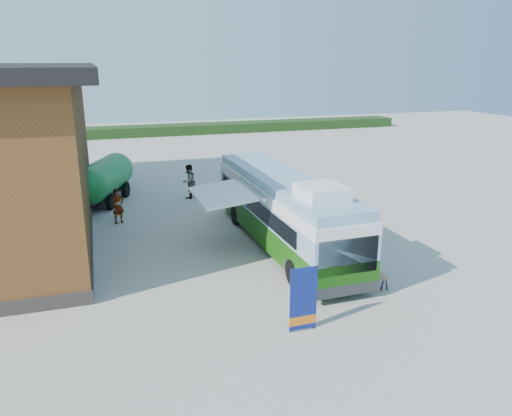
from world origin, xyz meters
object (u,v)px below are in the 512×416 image
object	(u,v)px
banner	(303,305)
slurry_tanker	(104,178)
person_a	(118,206)
picnic_table	(365,271)
bus	(283,208)
person_b	(189,181)

from	to	relation	value
banner	slurry_tanker	xyz separation A→B (m)	(-5.12, 16.14, 0.57)
person_a	banner	bearing A→B (deg)	-97.15
picnic_table	person_a	xyz separation A→B (m)	(-7.86, 10.01, 0.30)
bus	banner	xyz separation A→B (m)	(-1.93, -6.72, -0.86)
bus	slurry_tanker	distance (m)	11.77
person_b	slurry_tanker	bearing A→B (deg)	-45.21
picnic_table	person_a	distance (m)	12.73
banner	person_b	bearing A→B (deg)	90.81
picnic_table	slurry_tanker	size ratio (longest dim) A/B	0.23
person_a	person_b	distance (m)	5.44
person_a	slurry_tanker	xyz separation A→B (m)	(-0.52, 4.01, 0.53)
person_a	bus	bearing A→B (deg)	-67.53
person_a	slurry_tanker	size ratio (longest dim) A/B	0.28
banner	picnic_table	distance (m)	3.89
person_a	person_b	world-z (taller)	person_b
bus	person_b	xyz separation A→B (m)	(-2.40, 8.94, -0.70)
picnic_table	slurry_tanker	world-z (taller)	slurry_tanker
person_b	bus	bearing A→B (deg)	65.59
banner	slurry_tanker	distance (m)	16.94
bus	picnic_table	world-z (taller)	bus
person_b	slurry_tanker	distance (m)	4.70
picnic_table	person_b	size ratio (longest dim) A/B	0.72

